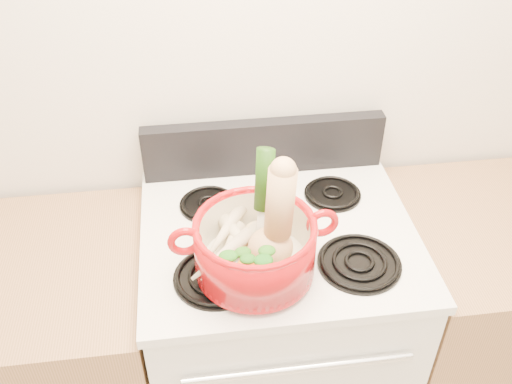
{
  "coord_description": "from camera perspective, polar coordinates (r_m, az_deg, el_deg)",
  "views": [
    {
      "loc": [
        -0.22,
        0.21,
        2.04
      ],
      "look_at": [
        -0.09,
        1.23,
        1.24
      ],
      "focal_mm": 40.0,
      "sensor_mm": 36.0,
      "label": 1
    }
  ],
  "objects": [
    {
      "name": "burner_back_right",
      "position": [
        1.76,
        7.66,
        -0.08
      ],
      "size": [
        0.17,
        0.17,
        0.02
      ],
      "primitive_type": "cylinder",
      "color": "black",
      "rests_on": "cooktop"
    },
    {
      "name": "oven_handle",
      "position": [
        1.53,
        4.3,
        -17.18
      ],
      "size": [
        0.6,
        0.02,
        0.02
      ],
      "primitive_type": "cylinder",
      "rotation": [
        0.0,
        1.57,
        0.0
      ],
      "color": "silver",
      "rests_on": "stove_body"
    },
    {
      "name": "parsnip_4",
      "position": [
        1.48,
        -3.28,
        -4.11
      ],
      "size": [
        0.14,
        0.19,
        0.06
      ],
      "primitive_type": "cone",
      "rotation": [
        1.66,
        0.0,
        -0.59
      ],
      "color": "beige",
      "rests_on": "dutch_oven"
    },
    {
      "name": "parsnip_1",
      "position": [
        1.45,
        -2.48,
        -6.03
      ],
      "size": [
        0.19,
        0.17,
        0.06
      ],
      "primitive_type": "cone",
      "rotation": [
        1.66,
        0.0,
        -0.86
      ],
      "color": "beige",
      "rests_on": "dutch_oven"
    },
    {
      "name": "wall_back",
      "position": [
        1.72,
        0.63,
        12.74
      ],
      "size": [
        3.5,
        0.02,
        2.6
      ],
      "primitive_type": "cube",
      "color": "silver",
      "rests_on": "floor"
    },
    {
      "name": "parsnip_2",
      "position": [
        1.47,
        -1.27,
        -5.01
      ],
      "size": [
        0.13,
        0.19,
        0.06
      ],
      "primitive_type": "cone",
      "rotation": [
        1.66,
        0.0,
        0.47
      ],
      "color": "beige",
      "rests_on": "dutch_oven"
    },
    {
      "name": "cooktop",
      "position": [
        1.63,
        2.27,
        -4.29
      ],
      "size": [
        0.78,
        0.67,
        0.03
      ],
      "primitive_type": "cube",
      "color": "silver",
      "rests_on": "stove_body"
    },
    {
      "name": "dutch_oven",
      "position": [
        1.44,
        -0.11,
        -5.54
      ],
      "size": [
        0.33,
        0.33,
        0.15
      ],
      "primitive_type": "cylinder",
      "rotation": [
        0.0,
        0.0,
        0.06
      ],
      "color": "#9E0A0D",
      "rests_on": "burner_front_left"
    },
    {
      "name": "carrot_4",
      "position": [
        1.41,
        0.14,
        -6.93
      ],
      "size": [
        0.09,
        0.15,
        0.04
      ],
      "primitive_type": "cone",
      "rotation": [
        1.66,
        0.0,
        -0.44
      ],
      "color": "orange",
      "rests_on": "dutch_oven"
    },
    {
      "name": "leek",
      "position": [
        1.41,
        0.91,
        -0.97
      ],
      "size": [
        0.08,
        0.11,
        0.3
      ],
      "primitive_type": "cylinder",
      "rotation": [
        -0.19,
        0.0,
        -0.38
      ],
      "color": "beige",
      "rests_on": "dutch_oven"
    },
    {
      "name": "squash",
      "position": [
        1.37,
        1.52,
        -2.71
      ],
      "size": [
        0.13,
        0.12,
        0.29
      ],
      "primitive_type": null,
      "rotation": [
        0.0,
        0.05,
        -0.01
      ],
      "color": "tan",
      "rests_on": "dutch_oven"
    },
    {
      "name": "burner_front_right",
      "position": [
        1.54,
        10.3,
        -6.9
      ],
      "size": [
        0.22,
        0.22,
        0.02
      ],
      "primitive_type": "cylinder",
      "color": "black",
      "rests_on": "cooktop"
    },
    {
      "name": "carrot_3",
      "position": [
        1.42,
        -0.15,
        -6.79
      ],
      "size": [
        0.09,
        0.13,
        0.04
      ],
      "primitive_type": "cone",
      "rotation": [
        1.66,
        0.0,
        -0.54
      ],
      "color": "#CF4B0A",
      "rests_on": "dutch_oven"
    },
    {
      "name": "carrot_0",
      "position": [
        1.44,
        -0.45,
        -6.82
      ],
      "size": [
        0.08,
        0.16,
        0.05
      ],
      "primitive_type": "cone",
      "rotation": [
        1.66,
        0.0,
        0.34
      ],
      "color": "#BD4109",
      "rests_on": "dutch_oven"
    },
    {
      "name": "parsnip_3",
      "position": [
        1.42,
        -3.47,
        -6.28
      ],
      "size": [
        0.18,
        0.15,
        0.06
      ],
      "primitive_type": "cone",
      "rotation": [
        1.66,
        0.0,
        -0.94
      ],
      "color": "beige",
      "rests_on": "dutch_oven"
    },
    {
      "name": "stove_body",
      "position": [
        1.99,
        1.93,
        -14.47
      ],
      "size": [
        0.76,
        0.65,
        0.92
      ],
      "primitive_type": "cube",
      "color": "silver",
      "rests_on": "floor"
    },
    {
      "name": "ginger",
      "position": [
        1.52,
        0.27,
        -3.78
      ],
      "size": [
        0.08,
        0.06,
        0.04
      ],
      "primitive_type": "ellipsoid",
      "rotation": [
        0.0,
        0.0,
        -0.03
      ],
      "color": "#D1B681",
      "rests_on": "dutch_oven"
    },
    {
      "name": "burner_back_left",
      "position": [
        1.71,
        -4.77,
        -1.12
      ],
      "size": [
        0.17,
        0.17,
        0.02
      ],
      "primitive_type": "cylinder",
      "color": "black",
      "rests_on": "cooktop"
    },
    {
      "name": "control_backsplash",
      "position": [
        1.8,
        0.8,
        4.57
      ],
      "size": [
        0.76,
        0.05,
        0.18
      ],
      "primitive_type": "cube",
      "color": "black",
      "rests_on": "cooktop"
    },
    {
      "name": "pot_handle_right",
      "position": [
        1.44,
        6.67,
        -3.09
      ],
      "size": [
        0.09,
        0.03,
        0.09
      ],
      "primitive_type": "torus",
      "rotation": [
        1.57,
        0.0,
        0.06
      ],
      "color": "#9E0A0D",
      "rests_on": "dutch_oven"
    },
    {
      "name": "carrot_1",
      "position": [
        1.43,
        -1.22,
        -7.04
      ],
      "size": [
        0.12,
        0.16,
        0.05
      ],
      "primitive_type": "cone",
      "rotation": [
        1.66,
        0.0,
        -0.55
      ],
      "color": "orange",
      "rests_on": "dutch_oven"
    },
    {
      "name": "burner_front_left",
      "position": [
        1.49,
        -3.99,
        -8.37
      ],
      "size": [
        0.22,
        0.22,
        0.02
      ],
      "primitive_type": "cylinder",
      "color": "black",
      "rests_on": "cooktop"
    },
    {
      "name": "pot_handle_left",
      "position": [
        1.39,
        -7.14,
        -4.92
      ],
      "size": [
        0.09,
        0.03,
        0.09
      ],
      "primitive_type": "torus",
      "rotation": [
        1.57,
        0.0,
        0.06
      ],
      "color": "#9E0A0D",
      "rests_on": "dutch_oven"
    },
    {
      "name": "carrot_2",
      "position": [
        1.43,
        -0.01,
        -6.78
      ],
      "size": [
        0.04,
        0.19,
        0.05
      ],
      "primitive_type": "cone",
      "rotation": [
        1.66,
        0.0,
        0.05
      ],
      "color": "#D4610A",
      "rests_on": "dutch_oven"
    },
    {
      "name": "parsnip_0",
      "position": [
        1.46,
        -2.98,
        -6.13
      ],
      "size": [
        0.12,
        0.2,
        0.05
      ],
      "primitive_type": "cone",
      "rotation": [
        1.66,
        0.0,
        -0.46
      ],
      "color": "beige",
      "rests_on": "dutch_oven"
    }
  ]
}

